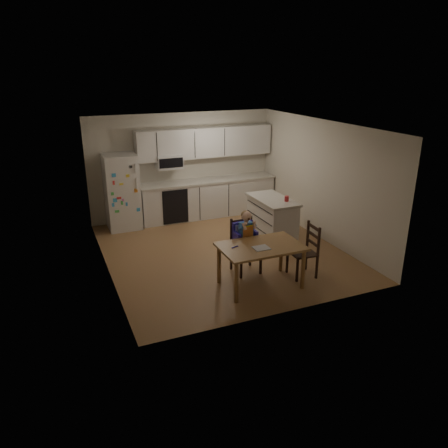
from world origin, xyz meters
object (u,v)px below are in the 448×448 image
at_px(refrigerator, 122,192).
at_px(chair_side, 308,247).
at_px(red_cup, 287,199).
at_px(dining_table, 261,251).
at_px(chair_booster, 245,235).
at_px(kitchen_island, 272,220).

xyz_separation_m(refrigerator, chair_side, (2.53, -3.69, -0.31)).
xyz_separation_m(red_cup, dining_table, (-1.32, -1.45, -0.35)).
bearing_deg(refrigerator, chair_side, -55.56).
height_order(dining_table, chair_booster, chair_booster).
height_order(refrigerator, dining_table, refrigerator).
distance_m(refrigerator, dining_table, 4.06).
relative_size(red_cup, chair_side, 0.12).
height_order(red_cup, chair_side, red_cup).
relative_size(dining_table, chair_side, 1.44).
distance_m(kitchen_island, dining_table, 2.08).
bearing_deg(kitchen_island, refrigerator, 143.79).
bearing_deg(kitchen_island, chair_booster, -136.35).
bearing_deg(kitchen_island, red_cup, -59.27).
xyz_separation_m(dining_table, chair_side, (0.94, 0.04, -0.10)).
bearing_deg(refrigerator, dining_table, -66.99).
distance_m(refrigerator, chair_side, 4.49).
height_order(refrigerator, chair_booster, refrigerator).
distance_m(red_cup, chair_side, 1.52).
bearing_deg(chair_booster, dining_table, -92.46).
bearing_deg(kitchen_island, dining_table, -123.87).
bearing_deg(kitchen_island, chair_side, -97.23).
bearing_deg(chair_booster, refrigerator, 114.27).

